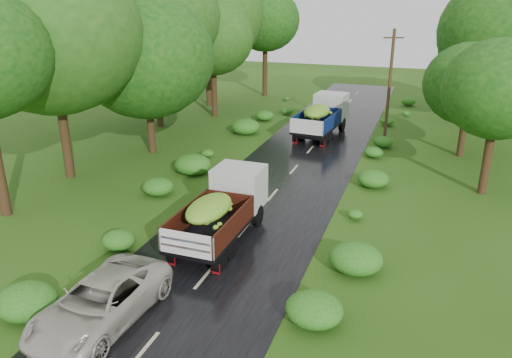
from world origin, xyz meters
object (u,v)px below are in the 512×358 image
at_px(truck_far, 323,114).
at_px(car, 100,302).
at_px(truck_near, 223,207).
at_px(utility_pole, 389,86).

relative_size(truck_far, car, 1.28).
bearing_deg(truck_near, car, -101.02).
bearing_deg(truck_far, utility_pole, 1.32).
relative_size(car, utility_pole, 0.69).
xyz_separation_m(car, utility_pole, (6.09, 22.61, 3.02)).
distance_m(truck_near, car, 6.46).
height_order(car, utility_pole, utility_pole).
bearing_deg(utility_pole, truck_near, -124.82).
distance_m(car, utility_pole, 23.61).
xyz_separation_m(truck_near, car, (-1.32, -6.29, -0.67)).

